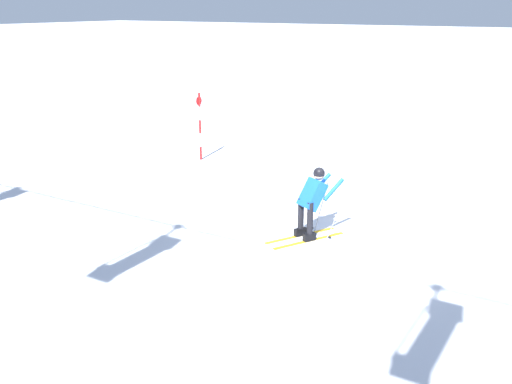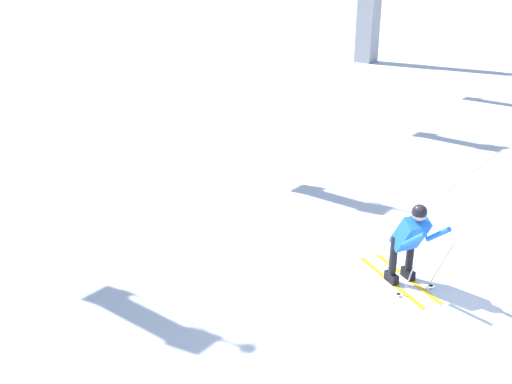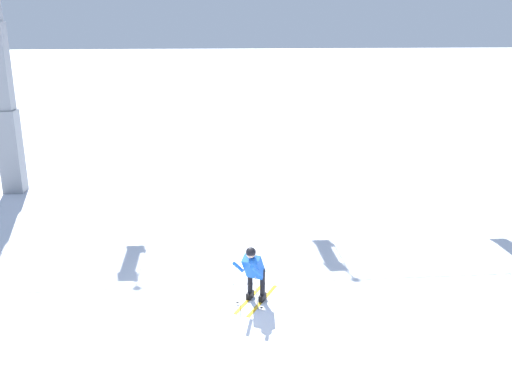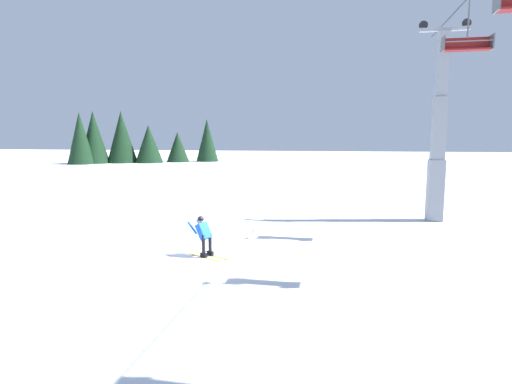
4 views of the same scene
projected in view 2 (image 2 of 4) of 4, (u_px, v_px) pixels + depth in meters
name	position (u px, v px, depth m)	size (l,w,h in m)	color
ground_plane	(388.00, 304.00, 9.80)	(260.00, 260.00, 0.00)	white
skier_carving_main	(411.00, 238.00, 9.98)	(1.32, 1.78, 1.67)	yellow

